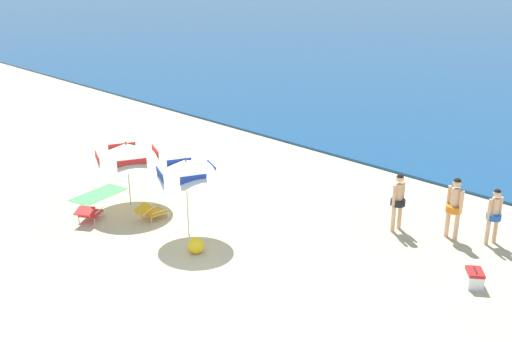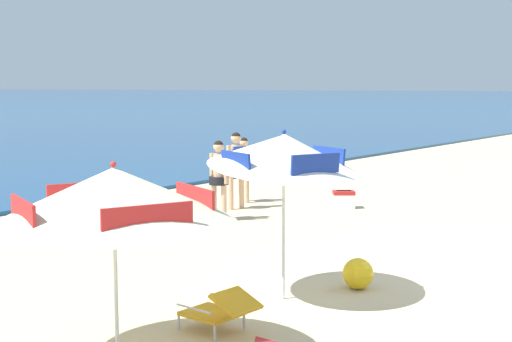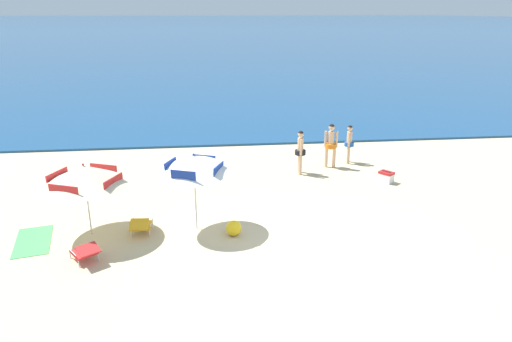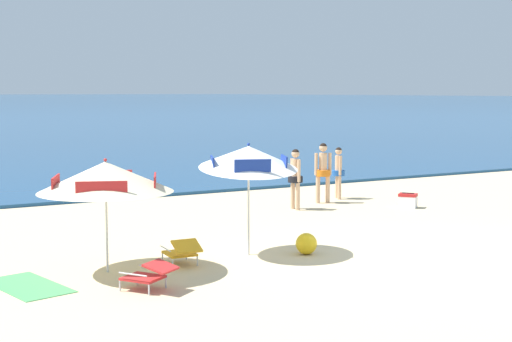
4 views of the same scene
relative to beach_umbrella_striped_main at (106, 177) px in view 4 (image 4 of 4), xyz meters
name	(u,v)px [view 4 (image 4 of 4)]	position (x,y,z in m)	size (l,w,h in m)	color
ground_plane	(431,257)	(5.93, -1.98, -1.73)	(800.00, 800.00, 0.00)	#D1BA8E
beach_umbrella_striped_main	(106,177)	(0.00, 0.00, 0.00)	(2.50, 2.50, 2.07)	silver
beach_umbrella_striped_second	(248,157)	(2.92, 0.01, 0.22)	(2.39, 2.42, 2.31)	silver
lounge_chair_under_umbrella	(149,274)	(0.20, -1.53, -1.46)	(0.91, 1.00, 0.49)	red
lounge_chair_beside_umbrella	(182,251)	(1.39, -0.18, -1.46)	(0.61, 0.91, 0.51)	gold
person_standing_near_shore	(295,175)	(6.79, 4.35, -0.76)	(0.41, 0.50, 1.68)	#D8A87F
person_standing_beside	(338,169)	(9.03, 5.43, -0.83)	(0.38, 0.44, 1.57)	#D8A87F
person_wading_in	(323,168)	(8.14, 4.96, -0.72)	(0.51, 0.43, 1.76)	#D8A87F
cooler_box	(408,200)	(9.71, 3.05, -1.53)	(0.58, 0.61, 0.43)	white
beach_ball	(306,244)	(3.94, -0.54, -1.52)	(0.43, 0.43, 0.43)	yellow
beach_towel	(28,286)	(-1.47, -0.28, -1.73)	(0.90, 1.80, 0.01)	#4C9E5B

